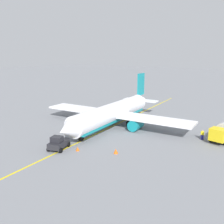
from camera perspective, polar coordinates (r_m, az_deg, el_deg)
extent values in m
plane|color=slate|center=(50.44, 0.00, -3.32)|extent=(400.00, 400.00, 0.00)
cylinder|color=white|center=(49.69, 0.00, -0.15)|extent=(24.26, 5.17, 3.73)
cube|color=teal|center=(49.94, 0.00, -1.30)|extent=(22.89, 4.42, 1.04)
cone|color=white|center=(39.28, -10.20, -4.06)|extent=(3.55, 3.77, 3.58)
cone|color=white|center=(61.79, 6.78, 2.79)|extent=(4.86, 3.44, 3.17)
cube|color=teal|center=(60.60, 6.61, 6.31)|extent=(3.22, 0.55, 5.20)
cube|color=white|center=(61.19, 6.51, 2.72)|extent=(2.90, 8.53, 0.24)
cube|color=white|center=(50.63, 0.59, -0.44)|extent=(6.71, 32.12, 0.36)
cylinder|color=teal|center=(47.91, 5.46, -2.86)|extent=(3.32, 2.29, 2.10)
cylinder|color=teal|center=(53.07, -4.70, -1.23)|extent=(3.32, 2.29, 2.10)
cylinder|color=#4C4C51|center=(42.23, -7.10, -5.15)|extent=(0.24, 0.24, 1.20)
cylinder|color=black|center=(42.42, -7.08, -5.91)|extent=(1.12, 0.47, 1.10)
cylinder|color=#4C4C51|center=(50.57, 3.70, -1.95)|extent=(0.24, 0.24, 1.20)
cylinder|color=black|center=(50.73, 3.69, -2.60)|extent=(1.12, 0.47, 1.10)
cylinder|color=#4C4C51|center=(53.09, -1.28, -1.18)|extent=(0.24, 0.24, 1.20)
cylinder|color=black|center=(53.24, -1.28, -1.80)|extent=(1.12, 0.47, 1.10)
cube|color=yellow|center=(43.89, 23.07, -4.75)|extent=(2.39, 2.71, 2.00)
cube|color=black|center=(42.97, 22.67, -4.52)|extent=(0.50, 2.00, 0.90)
cylinder|color=black|center=(45.01, 21.66, -5.65)|extent=(1.14, 0.54, 1.10)
cube|color=#232328|center=(39.55, -12.06, -7.11)|extent=(4.04, 3.00, 0.90)
cube|color=black|center=(38.84, -12.48, -6.10)|extent=(1.82, 1.95, 0.90)
cylinder|color=black|center=(41.24, -12.39, -6.93)|extent=(0.85, 0.53, 0.80)
cylinder|color=black|center=(40.33, -9.89, -7.28)|extent=(0.85, 0.53, 0.80)
cylinder|color=black|center=(39.15, -14.25, -8.15)|extent=(0.85, 0.53, 0.80)
cylinder|color=black|center=(38.20, -11.65, -8.56)|extent=(0.85, 0.53, 0.80)
cube|color=navy|center=(45.61, 19.86, -5.41)|extent=(0.45, 0.52, 0.85)
cube|color=yellow|center=(45.39, 19.94, -4.55)|extent=(0.52, 0.61, 0.60)
sphere|color=tan|center=(45.26, 19.98, -4.02)|extent=(0.24, 0.24, 0.24)
cone|color=#F2590F|center=(37.25, 0.88, -8.91)|extent=(0.65, 0.65, 0.73)
cone|color=#F2590F|center=(38.61, -7.86, -8.31)|extent=(0.56, 0.56, 0.62)
cube|color=yellow|center=(50.43, 0.00, -3.31)|extent=(74.77, 4.80, 0.01)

